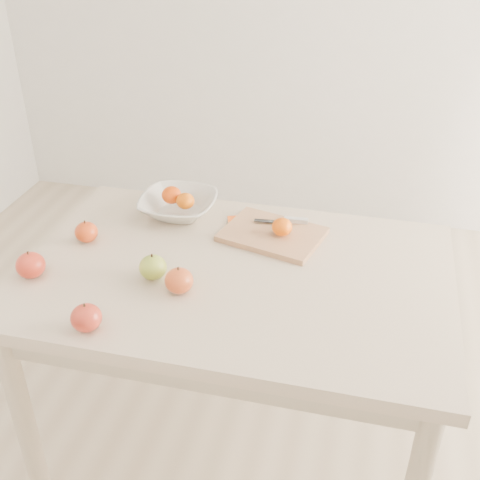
# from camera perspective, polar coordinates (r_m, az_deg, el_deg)

# --- Properties ---
(ground) EXTENTS (3.50, 3.50, 0.00)m
(ground) POSITION_cam_1_polar(r_m,az_deg,el_deg) (2.20, -0.33, -19.17)
(ground) COLOR #C6B293
(ground) RESTS_ON ground
(table) EXTENTS (1.20, 0.80, 0.75)m
(table) POSITION_cam_1_polar(r_m,az_deg,el_deg) (1.75, -0.39, -5.55)
(table) COLOR beige
(table) RESTS_ON ground
(cutting_board) EXTENTS (0.33, 0.28, 0.02)m
(cutting_board) POSITION_cam_1_polar(r_m,az_deg,el_deg) (1.84, 3.10, 0.54)
(cutting_board) COLOR tan
(cutting_board) RESTS_ON table
(board_tangerine) EXTENTS (0.06, 0.06, 0.05)m
(board_tangerine) POSITION_cam_1_polar(r_m,az_deg,el_deg) (1.81, 4.01, 1.25)
(board_tangerine) COLOR orange
(board_tangerine) RESTS_ON cutting_board
(fruit_bowl) EXTENTS (0.25, 0.25, 0.06)m
(fruit_bowl) POSITION_cam_1_polar(r_m,az_deg,el_deg) (1.97, -5.87, 3.28)
(fruit_bowl) COLOR silver
(fruit_bowl) RESTS_ON table
(bowl_tangerine_near) EXTENTS (0.06, 0.06, 0.06)m
(bowl_tangerine_near) POSITION_cam_1_polar(r_m,az_deg,el_deg) (1.97, -6.51, 4.27)
(bowl_tangerine_near) COLOR #D84307
(bowl_tangerine_near) RESTS_ON fruit_bowl
(bowl_tangerine_far) EXTENTS (0.06, 0.06, 0.05)m
(bowl_tangerine_far) POSITION_cam_1_polar(r_m,az_deg,el_deg) (1.93, -5.21, 3.71)
(bowl_tangerine_far) COLOR #CF5407
(bowl_tangerine_far) RESTS_ON fruit_bowl
(orange_peel_a) EXTENTS (0.07, 0.06, 0.01)m
(orange_peel_a) POSITION_cam_1_polar(r_m,az_deg,el_deg) (1.92, -0.25, 1.74)
(orange_peel_a) COLOR #D44D0F
(orange_peel_a) RESTS_ON table
(orange_peel_b) EXTENTS (0.05, 0.05, 0.01)m
(orange_peel_b) POSITION_cam_1_polar(r_m,az_deg,el_deg) (1.91, 1.30, 1.53)
(orange_peel_b) COLOR #CA440E
(orange_peel_b) RESTS_ON table
(paring_knife) EXTENTS (0.17, 0.05, 0.01)m
(paring_knife) POSITION_cam_1_polar(r_m,az_deg,el_deg) (1.89, 4.92, 1.86)
(paring_knife) COLOR silver
(paring_knife) RESTS_ON cutting_board
(apple_green) EXTENTS (0.08, 0.08, 0.07)m
(apple_green) POSITION_cam_1_polar(r_m,az_deg,el_deg) (1.66, -8.26, -2.58)
(apple_green) COLOR olive
(apple_green) RESTS_ON table
(apple_red_c) EXTENTS (0.08, 0.08, 0.07)m
(apple_red_c) POSITION_cam_1_polar(r_m,az_deg,el_deg) (1.51, -14.37, -7.15)
(apple_red_c) COLOR maroon
(apple_red_c) RESTS_ON table
(apple_red_e) EXTENTS (0.08, 0.08, 0.07)m
(apple_red_e) POSITION_cam_1_polar(r_m,az_deg,el_deg) (1.60, -5.81, -3.85)
(apple_red_e) COLOR #99180B
(apple_red_e) RESTS_ON table
(apple_red_b) EXTENTS (0.07, 0.07, 0.06)m
(apple_red_b) POSITION_cam_1_polar(r_m,az_deg,el_deg) (1.87, -14.37, 0.74)
(apple_red_b) COLOR #A41701
(apple_red_b) RESTS_ON table
(apple_red_d) EXTENTS (0.08, 0.08, 0.07)m
(apple_red_d) POSITION_cam_1_polar(r_m,az_deg,el_deg) (1.74, -19.24, -2.27)
(apple_red_d) COLOR #A41617
(apple_red_d) RESTS_ON table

